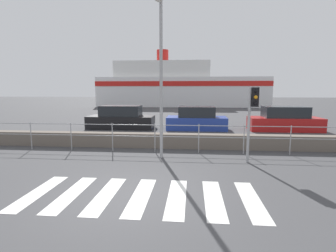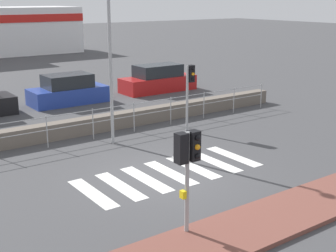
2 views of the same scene
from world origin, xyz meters
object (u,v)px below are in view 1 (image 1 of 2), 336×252
Objects in this scene: parked_car_black at (121,119)px; parked_car_blue at (196,120)px; ferry_boat at (178,87)px; traffic_light_far at (253,108)px; parked_car_red at (284,120)px; streetlamp at (161,62)px.

parked_car_black is 5.10m from parked_car_blue.
ferry_boat reaches higher than parked_car_blue.
traffic_light_far is 10.50m from parked_car_black.
parked_car_red is (5.62, -0.00, 0.01)m from parked_car_blue.
parked_car_red is (7.10, 7.49, -2.99)m from streetlamp.
parked_car_black is (-6.93, 7.77, -1.34)m from traffic_light_far.
parked_car_red reaches higher than parked_car_black.
parked_car_black is 1.13× the size of parked_car_blue.
streetlamp is 8.84m from parked_car_black.
streetlamp reaches higher than parked_car_blue.
streetlamp is 1.33× the size of parked_car_red.
parked_car_black is 1.00× the size of parked_car_red.
streetlamp is at bearing -88.18° from ferry_boat.
parked_car_blue is (1.48, 7.49, -3.00)m from streetlamp.
parked_car_blue is (2.48, -24.01, -2.26)m from ferry_boat.
traffic_light_far is at bearing -48.25° from parked_car_black.
ferry_boat is (-1.00, 31.50, -0.74)m from streetlamp.
traffic_light_far is 0.11× the size of ferry_boat.
traffic_light_far is at bearing -4.76° from streetlamp.
parked_car_black is at bearing 180.00° from parked_car_red.
ferry_boat reaches higher than streetlamp.
streetlamp is 31.52m from ferry_boat.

